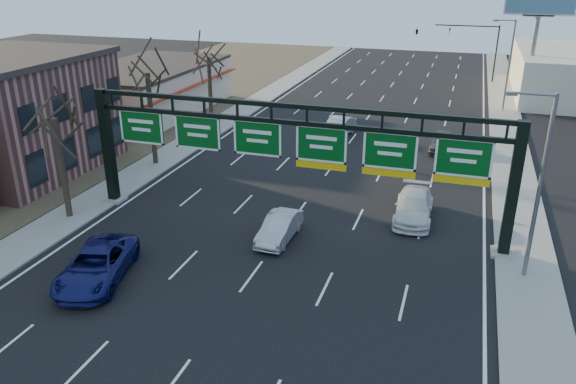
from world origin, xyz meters
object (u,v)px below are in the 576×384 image
(car_blue_suv, at_px, (97,265))
(car_silver_sedan, at_px, (279,228))
(sign_gantry, at_px, (292,149))
(car_white_wagon, at_px, (414,207))

(car_blue_suv, xyz_separation_m, car_silver_sedan, (6.94, 6.68, -0.10))
(sign_gantry, height_order, car_silver_sedan, sign_gantry)
(sign_gantry, relative_size, car_blue_suv, 4.31)
(sign_gantry, height_order, car_blue_suv, sign_gantry)
(sign_gantry, xyz_separation_m, car_silver_sedan, (-0.12, -1.86, -3.94))
(car_silver_sedan, distance_m, car_white_wagon, 8.35)
(sign_gantry, xyz_separation_m, car_white_wagon, (6.59, 3.11, -3.87))
(sign_gantry, height_order, car_white_wagon, sign_gantry)
(car_blue_suv, xyz_separation_m, car_white_wagon, (13.64, 11.65, -0.03))
(car_blue_suv, distance_m, car_white_wagon, 17.94)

